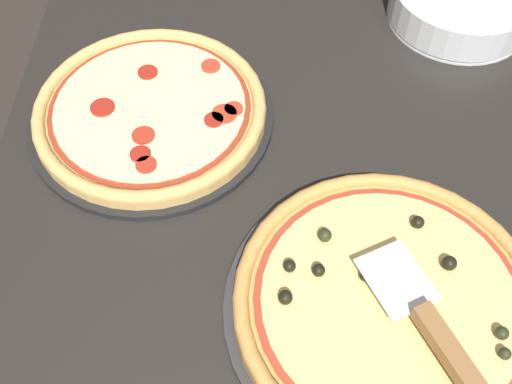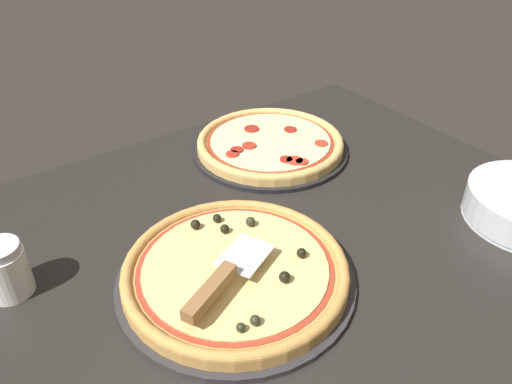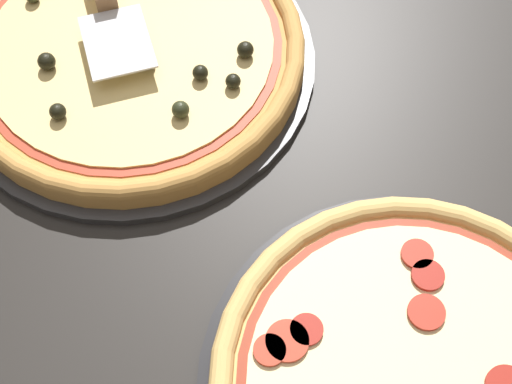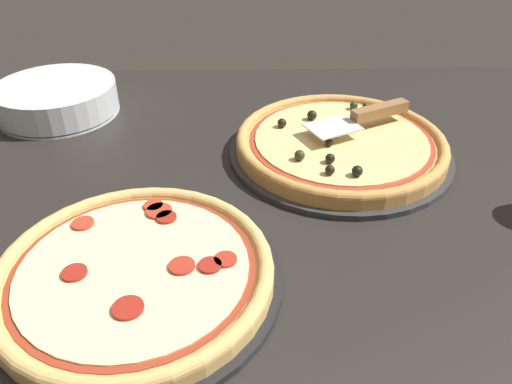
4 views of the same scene
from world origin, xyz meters
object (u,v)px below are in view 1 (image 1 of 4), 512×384
at_px(serving_spatula, 439,337).
at_px(plate_stack, 461,3).
at_px(pizza_back, 150,109).
at_px(pizza_front, 389,302).

distance_m(serving_spatula, plate_stack, 0.63).
relative_size(pizza_back, plate_stack, 1.43).
relative_size(serving_spatula, plate_stack, 0.84).
relative_size(pizza_front, plate_stack, 1.54).
distance_m(pizza_front, plate_stack, 0.58).
bearing_deg(pizza_front, plate_stack, -18.60).
relative_size(pizza_back, serving_spatula, 1.70).
distance_m(pizza_front, serving_spatula, 0.08).
relative_size(pizza_front, pizza_back, 1.07).
bearing_deg(plate_stack, pizza_back, 115.93).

